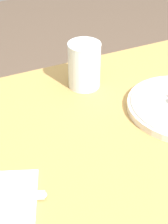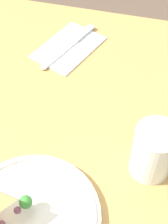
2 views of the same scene
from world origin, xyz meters
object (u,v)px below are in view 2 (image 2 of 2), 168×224
Objects in this scene: plate_pizza at (28,216)px; milk_glass at (153,152)px; napkin_folded at (69,47)px; butter_knife at (71,44)px; dining_table at (42,217)px.

plate_pizza is 2.17× the size of milk_glass.
butter_knife reaches higher than napkin_folded.
dining_table is 5.86× the size of butter_knife.
plate_pizza reaches higher than napkin_folded.
plate_pizza reaches higher than dining_table.
plate_pizza is at bearing 4.83° from dining_table.
dining_table is 0.13m from plate_pizza.
milk_glass reaches higher than butter_knife.
milk_glass is at bearing 129.46° from plate_pizza.
napkin_folded is at bearing -172.42° from dining_table.
plate_pizza is 0.25m from milk_glass.
napkin_folded is at bearing -140.76° from milk_glass.
plate_pizza is 1.17× the size of napkin_folded.
napkin_folded is (-0.42, -0.06, 0.11)m from dining_table.
milk_glass reaches higher than dining_table.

